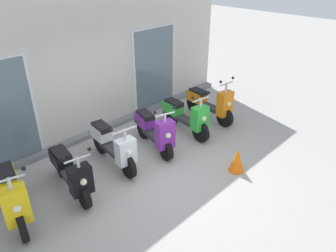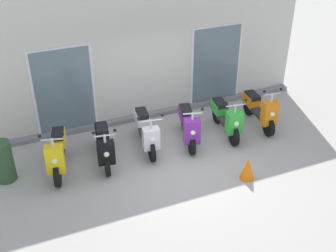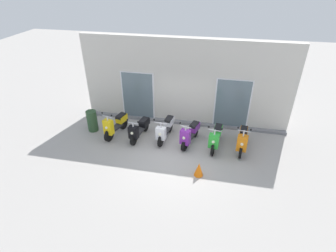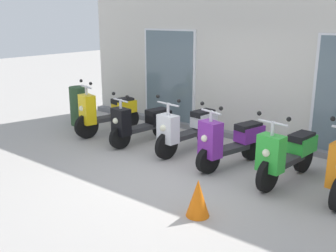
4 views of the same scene
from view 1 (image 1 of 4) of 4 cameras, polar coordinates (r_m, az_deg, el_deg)
name	(u,v)px [view 1 (image 1 of 4)]	position (r m, az deg, el deg)	size (l,w,h in m)	color
ground_plane	(164,172)	(6.80, -0.72, -8.10)	(40.00, 40.00, 0.00)	#A8A39E
storefront_facade	(82,59)	(7.85, -14.67, 11.20)	(9.12, 0.50, 3.84)	beige
scooter_yellow	(13,196)	(6.02, -25.42, -10.96)	(0.69, 1.58, 1.27)	black
scooter_black	(70,171)	(6.35, -16.66, -7.59)	(0.62, 1.59, 1.13)	black
scooter_white	(113,145)	(6.89, -9.64, -3.21)	(0.62, 1.66, 1.19)	black
scooter_purple	(154,130)	(7.36, -2.39, -0.77)	(0.73, 1.53, 1.21)	black
scooter_green	(185,116)	(8.01, 3.05, 1.81)	(0.59, 1.64, 1.22)	black
scooter_orange	(210,103)	(8.75, 7.37, 4.03)	(0.55, 1.64, 1.30)	black
traffic_cone	(237,160)	(6.86, 11.94, -5.82)	(0.32, 0.32, 0.52)	orange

